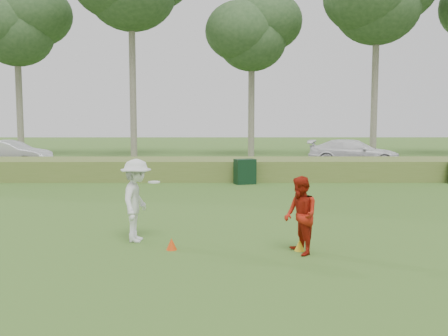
{
  "coord_description": "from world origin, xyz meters",
  "views": [
    {
      "loc": [
        -0.06,
        -10.61,
        2.78
      ],
      "look_at": [
        0.0,
        4.0,
        1.3
      ],
      "focal_mm": 40.0,
      "sensor_mm": 36.0,
      "label": 1
    }
  ],
  "objects_px": {
    "utility_cabinet": "(245,172)",
    "player_red": "(301,216)",
    "player_white": "(136,200)",
    "cone_yellow": "(300,245)",
    "car_right": "(354,153)",
    "cone_orange": "(172,244)",
    "car_mid": "(9,154)"
  },
  "relations": [
    {
      "from": "utility_cabinet",
      "to": "player_red",
      "type": "bearing_deg",
      "value": -106.54
    },
    {
      "from": "car_right",
      "to": "cone_yellow",
      "type": "bearing_deg",
      "value": 177.78
    },
    {
      "from": "player_white",
      "to": "car_right",
      "type": "bearing_deg",
      "value": -24.94
    },
    {
      "from": "player_red",
      "to": "cone_yellow",
      "type": "distance_m",
      "value": 0.72
    },
    {
      "from": "player_red",
      "to": "cone_orange",
      "type": "distance_m",
      "value": 2.77
    },
    {
      "from": "utility_cabinet",
      "to": "car_right",
      "type": "distance_m",
      "value": 9.74
    },
    {
      "from": "player_white",
      "to": "cone_orange",
      "type": "distance_m",
      "value": 1.39
    },
    {
      "from": "utility_cabinet",
      "to": "car_right",
      "type": "height_order",
      "value": "car_right"
    },
    {
      "from": "utility_cabinet",
      "to": "car_mid",
      "type": "relative_size",
      "value": 0.23
    },
    {
      "from": "cone_orange",
      "to": "cone_yellow",
      "type": "xyz_separation_m",
      "value": [
        2.69,
        -0.09,
        -0.01
      ]
    },
    {
      "from": "player_white",
      "to": "utility_cabinet",
      "type": "bearing_deg",
      "value": -12.54
    },
    {
      "from": "player_red",
      "to": "cone_orange",
      "type": "xyz_separation_m",
      "value": [
        -2.66,
        0.33,
        -0.67
      ]
    },
    {
      "from": "cone_yellow",
      "to": "utility_cabinet",
      "type": "bearing_deg",
      "value": 93.59
    },
    {
      "from": "player_red",
      "to": "car_mid",
      "type": "bearing_deg",
      "value": -156.82
    },
    {
      "from": "cone_yellow",
      "to": "cone_orange",
      "type": "bearing_deg",
      "value": 178.13
    },
    {
      "from": "player_white",
      "to": "cone_yellow",
      "type": "xyz_separation_m",
      "value": [
        3.55,
        -0.84,
        -0.81
      ]
    },
    {
      "from": "utility_cabinet",
      "to": "car_mid",
      "type": "distance_m",
      "value": 14.1
    },
    {
      "from": "cone_orange",
      "to": "car_mid",
      "type": "distance_m",
      "value": 19.89
    },
    {
      "from": "player_red",
      "to": "cone_yellow",
      "type": "xyz_separation_m",
      "value": [
        0.03,
        0.24,
        -0.68
      ]
    },
    {
      "from": "cone_orange",
      "to": "car_mid",
      "type": "xyz_separation_m",
      "value": [
        -10.54,
        16.85,
        0.68
      ]
    },
    {
      "from": "cone_yellow",
      "to": "player_white",
      "type": "bearing_deg",
      "value": 166.68
    },
    {
      "from": "cone_yellow",
      "to": "car_mid",
      "type": "relative_size",
      "value": 0.05
    },
    {
      "from": "car_right",
      "to": "cone_orange",
      "type": "bearing_deg",
      "value": 170.23
    },
    {
      "from": "player_white",
      "to": "player_red",
      "type": "height_order",
      "value": "player_white"
    },
    {
      "from": "utility_cabinet",
      "to": "player_white",
      "type": "bearing_deg",
      "value": -126.41
    },
    {
      "from": "car_mid",
      "to": "car_right",
      "type": "relative_size",
      "value": 0.88
    },
    {
      "from": "utility_cabinet",
      "to": "cone_orange",
      "type": "bearing_deg",
      "value": -120.86
    },
    {
      "from": "cone_orange",
      "to": "cone_yellow",
      "type": "height_order",
      "value": "cone_orange"
    },
    {
      "from": "player_red",
      "to": "player_white",
      "type": "bearing_deg",
      "value": -121.49
    },
    {
      "from": "player_red",
      "to": "car_mid",
      "type": "height_order",
      "value": "player_red"
    },
    {
      "from": "car_mid",
      "to": "player_white",
      "type": "bearing_deg",
      "value": -143.08
    },
    {
      "from": "player_red",
      "to": "utility_cabinet",
      "type": "xyz_separation_m",
      "value": [
        -0.63,
        10.81,
        -0.28
      ]
    }
  ]
}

